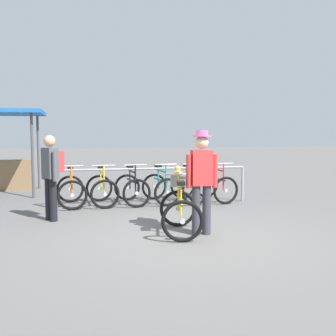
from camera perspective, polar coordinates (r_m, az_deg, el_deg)
The scene contains 11 objects.
ground_plane at distance 6.44m, azimuth 2.93°, elevation -9.94°, with size 80.00×80.00×0.00m, color #605E5B.
bike_rack_rail at distance 9.09m, azimuth -2.41°, elevation -1.03°, with size 4.61×0.06×0.88m.
racked_bike_orange at distance 9.20m, azimuth -14.08°, elevation -3.21°, with size 0.75×1.16×0.97m.
racked_bike_yellow at distance 9.20m, azimuth -9.71°, elevation -3.13°, with size 0.76×1.15×0.97m.
racked_bike_black at distance 9.25m, azimuth -5.37°, elevation -3.03°, with size 0.78×1.17×0.97m.
racked_bike_teal at distance 9.35m, azimuth -1.10°, elevation -2.92°, with size 0.80×1.19×0.98m.
racked_bike_lime at distance 9.51m, azimuth 3.06°, elevation -2.80°, with size 0.71×1.14×0.98m.
racked_bike_red at distance 9.71m, azimuth 7.06°, elevation -2.66°, with size 0.81×1.18×0.97m.
featured_bicycle at distance 6.58m, azimuth 1.71°, elevation -5.29°, with size 0.83×1.25×1.09m.
person_with_featured_bike at distance 6.37m, azimuth 4.98°, elevation -1.44°, with size 0.53×0.32×1.72m.
pedestrian_with_backpack at distance 7.72m, azimuth -16.81°, elevation -0.57°, with size 0.44×0.47×1.64m.
Camera 1 is at (-1.59, -6.01, 1.67)m, focal length 41.39 mm.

